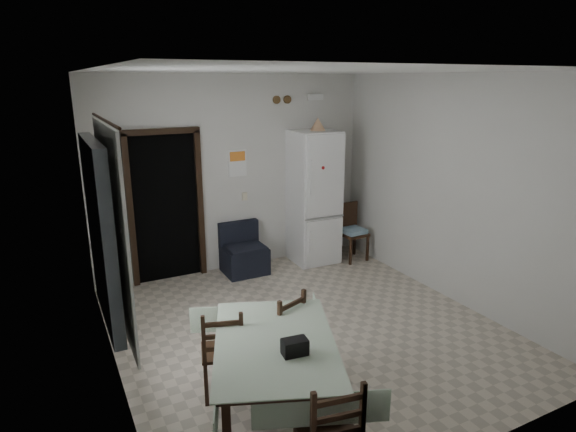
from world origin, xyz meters
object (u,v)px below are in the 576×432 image
(fridge, at_px, (313,197))
(corner_chair, at_px, (353,232))
(dining_table, at_px, (275,382))
(dining_chair_near_head, at_px, (328,431))
(navy_seat, at_px, (244,249))
(dining_chair_far_left, at_px, (223,350))
(dining_chair_far_right, at_px, (279,333))

(fridge, xyz_separation_m, corner_chair, (0.58, -0.29, -0.58))
(dining_table, relative_size, dining_chair_near_head, 1.57)
(fridge, height_order, navy_seat, fridge)
(navy_seat, relative_size, dining_chair_near_head, 0.80)
(dining_chair_far_left, bearing_deg, dining_chair_far_right, -161.61)
(dining_chair_far_left, distance_m, dining_chair_near_head, 1.39)
(corner_chair, relative_size, dining_table, 0.62)
(fridge, bearing_deg, corner_chair, -24.60)
(fridge, height_order, dining_table, fridge)
(corner_chair, relative_size, dining_chair_far_right, 1.01)
(dining_chair_far_right, height_order, dining_chair_near_head, dining_chair_near_head)
(navy_seat, xyz_separation_m, dining_chair_far_right, (-0.68, -2.58, 0.08))
(fridge, distance_m, dining_chair_near_head, 4.55)
(dining_chair_near_head, bearing_deg, dining_chair_far_left, -68.39)
(corner_chair, distance_m, dining_table, 4.01)
(dining_table, relative_size, dining_chair_far_left, 1.67)
(dining_table, height_order, dining_chair_far_left, dining_chair_far_left)
(corner_chair, height_order, dining_table, corner_chair)
(navy_seat, distance_m, dining_chair_near_head, 4.08)
(navy_seat, bearing_deg, corner_chair, -9.12)
(fridge, distance_m, dining_chair_far_right, 3.23)
(fridge, distance_m, navy_seat, 1.35)
(navy_seat, height_order, dining_table, dining_table)
(dining_chair_far_right, xyz_separation_m, dining_chair_near_head, (-0.31, -1.38, 0.02))
(dining_table, height_order, dining_chair_far_right, dining_chair_far_right)
(dining_chair_far_right, bearing_deg, dining_chair_far_left, -18.28)
(dining_chair_far_left, xyz_separation_m, dining_chair_near_head, (0.28, -1.36, 0.03))
(corner_chair, bearing_deg, fridge, 150.56)
(dining_chair_far_left, bearing_deg, dining_chair_near_head, 117.85)
(navy_seat, bearing_deg, fridge, 0.16)
(dining_table, bearing_deg, navy_seat, 93.79)
(fridge, bearing_deg, dining_table, -122.79)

